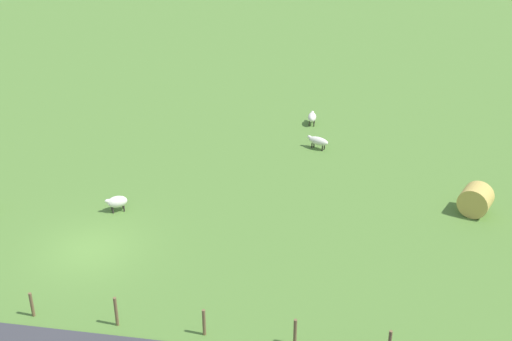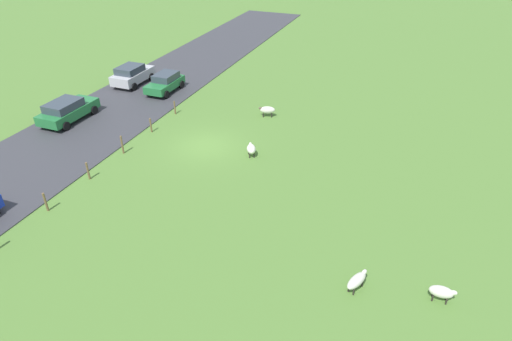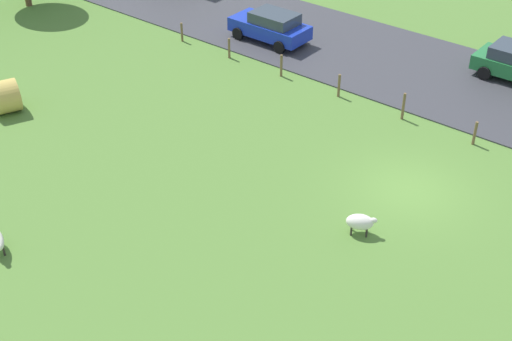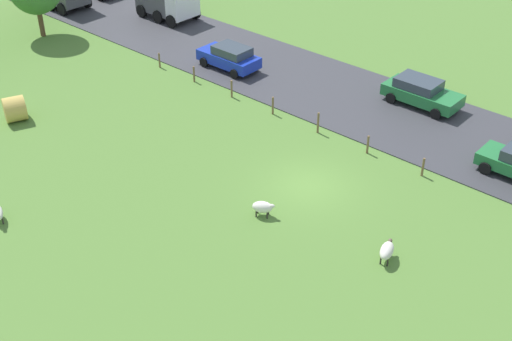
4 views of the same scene
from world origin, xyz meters
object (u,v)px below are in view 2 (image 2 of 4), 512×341
object	(u,v)px
sheep_3	(251,149)
car_1	(132,74)
sheep_1	(357,280)
car_2	(165,82)
sheep_2	(267,110)
car_0	(67,110)
sheep_0	(442,292)

from	to	relation	value
sheep_3	car_1	size ratio (longest dim) A/B	0.27
sheep_1	car_2	size ratio (longest dim) A/B	0.34
sheep_1	sheep_3	size ratio (longest dim) A/B	1.20
sheep_2	sheep_3	distance (m)	6.03
sheep_2	car_0	bearing A→B (deg)	24.38
sheep_1	sheep_3	world-z (taller)	sheep_3
sheep_0	sheep_2	xyz separation A→B (m)	(12.57, -14.06, 0.05)
sheep_1	car_0	xyz separation A→B (m)	(22.63, -8.63, 0.40)
sheep_3	sheep_1	bearing A→B (deg)	133.18
car_0	car_1	distance (m)	8.04
sheep_1	car_1	world-z (taller)	car_1
sheep_2	sheep_0	bearing A→B (deg)	131.80
car_0	car_2	xyz separation A→B (m)	(-3.59, -7.58, -0.04)
sheep_2	car_0	world-z (taller)	car_0
car_2	car_1	bearing A→B (deg)	-7.30
sheep_2	car_1	xyz separation A→B (m)	(13.36, -1.99, 0.40)
sheep_2	sheep_3	bearing A→B (deg)	100.32
sheep_3	sheep_2	bearing A→B (deg)	-79.68
sheep_0	car_0	world-z (taller)	car_0
sheep_0	sheep_1	xyz separation A→B (m)	(3.28, 0.62, -0.00)
sheep_3	car_1	world-z (taller)	car_1
sheep_2	car_0	size ratio (longest dim) A/B	0.28
sheep_3	car_0	xyz separation A→B (m)	(14.42, 0.12, 0.39)
car_2	sheep_2	bearing A→B (deg)	171.08
sheep_1	car_2	world-z (taller)	car_2
sheep_0	sheep_2	bearing A→B (deg)	-48.20
car_0	car_2	distance (m)	8.38
car_1	car_2	distance (m)	3.63
sheep_1	sheep_2	bearing A→B (deg)	-57.67
sheep_3	car_0	world-z (taller)	car_0
sheep_3	car_0	bearing A→B (deg)	0.46
sheep_2	car_2	world-z (taller)	car_2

